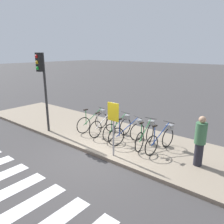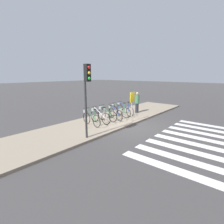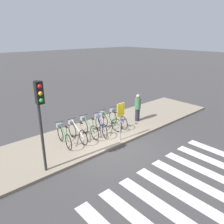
{
  "view_description": "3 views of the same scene",
  "coord_description": "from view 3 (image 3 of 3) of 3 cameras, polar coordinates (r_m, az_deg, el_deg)",
  "views": [
    {
      "loc": [
        4.77,
        -5.0,
        3.56
      ],
      "look_at": [
        -0.09,
        1.0,
        1.39
      ],
      "focal_mm": 35.0,
      "sensor_mm": 36.0,
      "label": 1
    },
    {
      "loc": [
        -8.44,
        -5.61,
        3.08
      ],
      "look_at": [
        -1.29,
        0.37,
        1.04
      ],
      "focal_mm": 28.0,
      "sensor_mm": 36.0,
      "label": 2
    },
    {
      "loc": [
        -5.92,
        -6.47,
        4.9
      ],
      "look_at": [
        0.61,
        0.95,
        1.35
      ],
      "focal_mm": 35.0,
      "sensor_mm": 36.0,
      "label": 3
    }
  ],
  "objects": [
    {
      "name": "pedestrian",
      "position": [
        12.55,
        6.72,
        1.27
      ],
      "size": [
        0.34,
        0.34,
        1.59
      ],
      "color": "#23232D",
      "rests_on": "sidewalk"
    },
    {
      "name": "parked_bicycle_5",
      "position": [
        11.91,
        1.33,
        -1.54
      ],
      "size": [
        0.46,
        1.7,
        1.05
      ],
      "color": "black",
      "rests_on": "sidewalk"
    },
    {
      "name": "parked_bicycle_2",
      "position": [
        10.83,
        -6.26,
        -3.92
      ],
      "size": [
        0.46,
        1.7,
        1.05
      ],
      "color": "black",
      "rests_on": "sidewalk"
    },
    {
      "name": "parked_bicycle_3",
      "position": [
        11.03,
        -3.03,
        -3.37
      ],
      "size": [
        0.68,
        1.63,
        1.05
      ],
      "color": "black",
      "rests_on": "sidewalk"
    },
    {
      "name": "parked_bicycle_0",
      "position": [
        10.17,
        -12.59,
        -5.92
      ],
      "size": [
        0.46,
        1.69,
        1.05
      ],
      "color": "black",
      "rests_on": "sidewalk"
    },
    {
      "name": "traffic_light",
      "position": [
        7.61,
        -18.27,
        0.76
      ],
      "size": [
        0.24,
        0.4,
        3.38
      ],
      "color": "#2D2D2D",
      "rests_on": "sidewalk"
    },
    {
      "name": "sidewalk",
      "position": [
        11.18,
        -4.9,
        -5.97
      ],
      "size": [
        16.57,
        3.4,
        0.12
      ],
      "color": "gray",
      "rests_on": "ground_plane"
    },
    {
      "name": "parked_bicycle_4",
      "position": [
        11.52,
        -0.97,
        -2.29
      ],
      "size": [
        0.46,
        1.7,
        1.05
      ],
      "color": "black",
      "rests_on": "sidewalk"
    },
    {
      "name": "parked_bicycle_1",
      "position": [
        10.44,
        -9.25,
        -5.0
      ],
      "size": [
        0.46,
        1.71,
        1.05
      ],
      "color": "black",
      "rests_on": "sidewalk"
    },
    {
      "name": "ground_plane",
      "position": [
        10.04,
        0.99,
        -9.46
      ],
      "size": [
        120.0,
        120.0,
        0.0
      ],
      "primitive_type": "plane",
      "color": "#423F3F"
    },
    {
      "name": "sign_post",
      "position": [
        9.99,
        2.23,
        -0.89
      ],
      "size": [
        0.44,
        0.07,
        1.84
      ],
      "color": "#99999E",
      "rests_on": "sidewalk"
    }
  ]
}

